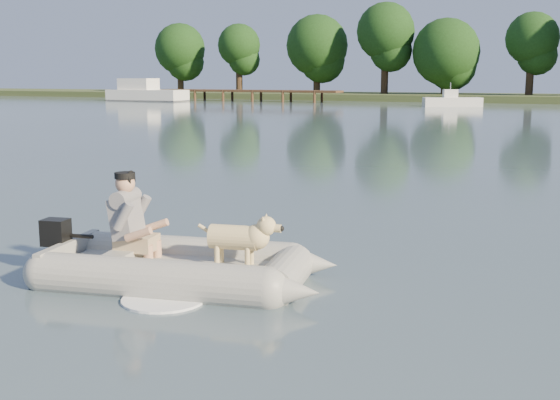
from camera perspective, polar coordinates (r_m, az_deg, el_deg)
The scene contains 9 objects.
water at distance 7.17m, azimuth -6.95°, elevation -8.52°, with size 160.00×160.00×0.00m, color slate.
shore_bank at distance 67.91m, azimuth 21.60°, elevation 7.63°, with size 160.00×12.00×0.70m, color #47512D.
dock at distance 64.93m, azimuth -2.71°, elevation 8.48°, with size 18.00×2.00×1.04m, color #4C331E, non-canonical shape.
dinghy at distance 7.85m, azimuth -8.08°, elevation -2.73°, with size 4.42×3.13×1.30m, color gray, non-canonical shape.
man at distance 8.12m, azimuth -12.26°, elevation -1.17°, with size 0.68×0.58×1.00m, color slate, non-canonical shape.
dog at distance 7.71m, azimuth -3.76°, elevation -3.39°, with size 0.87×0.31×0.58m, color tan, non-canonical shape.
outboard_motor at distance 8.60m, azimuth -17.69°, elevation -3.77°, with size 0.39×0.27×0.73m, color black, non-canonical shape.
cabin_cruiser at distance 66.46m, azimuth -10.76°, elevation 8.80°, with size 7.91×2.82×2.45m, color white, non-canonical shape.
motorboat at distance 55.19m, azimuth 13.84°, elevation 8.28°, with size 4.45×1.71×1.88m, color white, non-canonical shape.
Camera 1 is at (3.57, -5.78, 2.27)m, focal length 45.00 mm.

